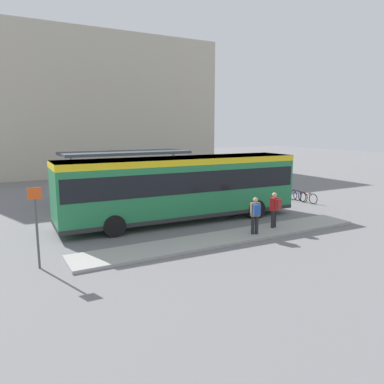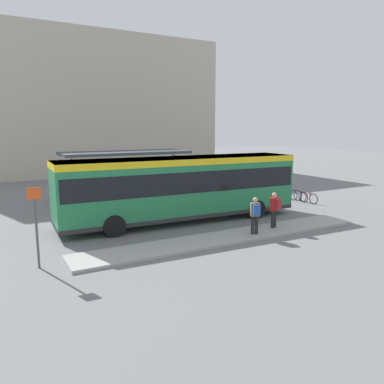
# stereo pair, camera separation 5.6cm
# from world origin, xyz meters

# --- Properties ---
(ground_plane) EXTENTS (120.00, 120.00, 0.00)m
(ground_plane) POSITION_xyz_m (0.00, 0.00, 0.00)
(ground_plane) COLOR slate
(curb_island) EXTENTS (13.57, 1.80, 0.12)m
(curb_island) POSITION_xyz_m (0.37, -3.72, 0.06)
(curb_island) COLOR #9E9E99
(curb_island) RESTS_ON ground_plane
(city_bus) EXTENTS (12.46, 2.97, 3.29)m
(city_bus) POSITION_xyz_m (0.01, -0.00, 1.92)
(city_bus) COLOR #237A47
(city_bus) RESTS_ON ground_plane
(pedestrian_waiting) EXTENTS (0.47, 0.51, 1.64)m
(pedestrian_waiting) POSITION_xyz_m (1.56, -4.04, 1.06)
(pedestrian_waiting) COLOR #232328
(pedestrian_waiting) RESTS_ON curb_island
(pedestrian_companion) EXTENTS (0.47, 0.51, 1.67)m
(pedestrian_companion) POSITION_xyz_m (3.05, -3.60, 1.08)
(pedestrian_companion) COLOR #232328
(pedestrian_companion) RESTS_ON curb_island
(bicycle_red) EXTENTS (0.48, 1.57, 0.68)m
(bicycle_red) POSITION_xyz_m (9.28, 0.36, 0.34)
(bicycle_red) COLOR black
(bicycle_red) RESTS_ON ground_plane
(bicycle_blue) EXTENTS (0.48, 1.57, 0.68)m
(bicycle_blue) POSITION_xyz_m (9.16, 1.04, 0.34)
(bicycle_blue) COLOR black
(bicycle_blue) RESTS_ON ground_plane
(bicycle_white) EXTENTS (0.48, 1.61, 0.70)m
(bicycle_white) POSITION_xyz_m (9.25, 1.73, 0.35)
(bicycle_white) COLOR black
(bicycle_white) RESTS_ON ground_plane
(station_shelter) EXTENTS (8.30, 3.07, 3.22)m
(station_shelter) POSITION_xyz_m (-0.46, 7.15, 3.08)
(station_shelter) COLOR #383D47
(station_shelter) RESTS_ON ground_plane
(potted_planter_near_shelter) EXTENTS (0.75, 0.75, 1.23)m
(potted_planter_near_shelter) POSITION_xyz_m (-2.78, 4.93, 0.64)
(potted_planter_near_shelter) COLOR slate
(potted_planter_near_shelter) RESTS_ON ground_plane
(platform_sign) EXTENTS (0.44, 0.08, 2.80)m
(platform_sign) POSITION_xyz_m (-7.26, -3.45, 1.56)
(platform_sign) COLOR #4C4C51
(platform_sign) RESTS_ON ground_plane
(station_building) EXTENTS (26.90, 13.90, 14.03)m
(station_building) POSITION_xyz_m (1.04, 26.79, 7.01)
(station_building) COLOR #BCB29E
(station_building) RESTS_ON ground_plane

